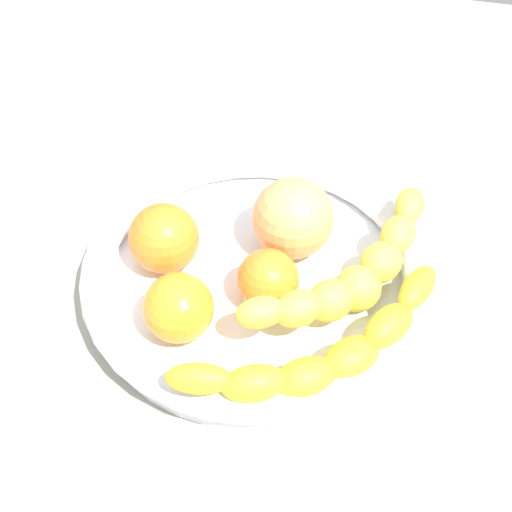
# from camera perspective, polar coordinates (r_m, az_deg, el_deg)

# --- Properties ---
(kitchen_counter) EXTENTS (1.20, 1.20, 0.03)m
(kitchen_counter) POSITION_cam_1_polar(r_m,az_deg,el_deg) (0.71, -0.00, -3.38)
(kitchen_counter) COLOR #A19F8C
(kitchen_counter) RESTS_ON ground
(fruit_bowl) EXTENTS (0.32, 0.32, 0.04)m
(fruit_bowl) POSITION_cam_1_polar(r_m,az_deg,el_deg) (0.68, -0.00, -1.40)
(fruit_bowl) COLOR white
(fruit_bowl) RESTS_ON kitchen_counter
(banana_draped_left) EXTENTS (0.20, 0.15, 0.06)m
(banana_draped_left) POSITION_cam_1_polar(r_m,az_deg,el_deg) (0.65, 7.40, -1.47)
(banana_draped_left) COLOR #EBDF46
(banana_draped_left) RESTS_ON fruit_bowl
(banana_draped_right) EXTENTS (0.17, 0.20, 0.05)m
(banana_draped_right) POSITION_cam_1_polar(r_m,az_deg,el_deg) (0.59, 5.20, -7.64)
(banana_draped_right) COLOR yellow
(banana_draped_right) RESTS_ON fruit_bowl
(orange_front) EXTENTS (0.05, 0.05, 0.05)m
(orange_front) POSITION_cam_1_polar(r_m,az_deg,el_deg) (0.64, 0.93, -1.81)
(orange_front) COLOR orange
(orange_front) RESTS_ON fruit_bowl
(orange_mid_left) EXTENTS (0.06, 0.06, 0.06)m
(orange_mid_left) POSITION_cam_1_polar(r_m,az_deg,el_deg) (0.67, -7.18, 1.15)
(orange_mid_left) COLOR orange
(orange_mid_left) RESTS_ON fruit_bowl
(orange_mid_right) EXTENTS (0.06, 0.06, 0.06)m
(orange_mid_right) POSITION_cam_1_polar(r_m,az_deg,el_deg) (0.62, -5.98, -3.99)
(orange_mid_right) COLOR orange
(orange_mid_right) RESTS_ON fruit_bowl
(peach_blush) EXTENTS (0.08, 0.08, 0.08)m
(peach_blush) POSITION_cam_1_polar(r_m,az_deg,el_deg) (0.68, 2.85, 2.92)
(peach_blush) COLOR #F9A65E
(peach_blush) RESTS_ON fruit_bowl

